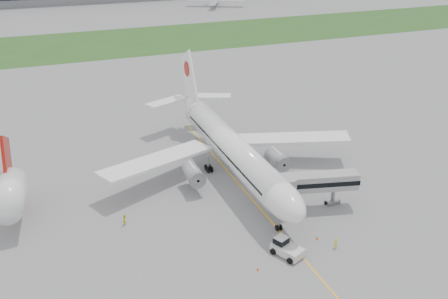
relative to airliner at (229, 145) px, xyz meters
name	(u,v)px	position (x,y,z in m)	size (l,w,h in m)	color
ground	(239,185)	(0.00, -4.87, -5.66)	(600.00, 600.00, 0.00)	slate
apron_markings	(251,198)	(0.00, -9.87, -5.66)	(70.00, 70.00, 0.04)	yellow
grass_strip	(116,42)	(0.00, 115.13, -5.65)	(600.00, 50.00, 0.02)	#274C1C
airliner	(229,145)	(0.00, 0.00, 0.00)	(48.13, 53.95, 17.88)	white
pushback_tug	(286,247)	(-1.77, -25.40, -4.62)	(4.28, 5.02, 2.25)	silver
jet_bridge	(315,183)	(8.15, -16.00, -1.17)	(13.29, 5.65, 6.07)	#9F9EA1
safety_cone_left	(258,269)	(-6.91, -27.32, -5.41)	(0.36, 0.36, 0.50)	#FF510D
safety_cone_right	(317,238)	(4.12, -24.07, -5.39)	(0.40, 0.40, 0.55)	#FF510D
ground_crew_near	(336,243)	(5.43, -26.77, -4.83)	(0.61, 0.40, 1.67)	yellow
ground_crew_far	(125,219)	(-21.05, -9.96, -4.78)	(0.85, 0.67, 1.76)	yellow
neighbor_aircraft	(9,192)	(-36.75, -2.88, -0.47)	(5.38, 16.13, 13.10)	#9D1108
distant_aircraft_right	(216,7)	(65.21, 181.18, -5.66)	(30.38, 26.80, 11.61)	white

